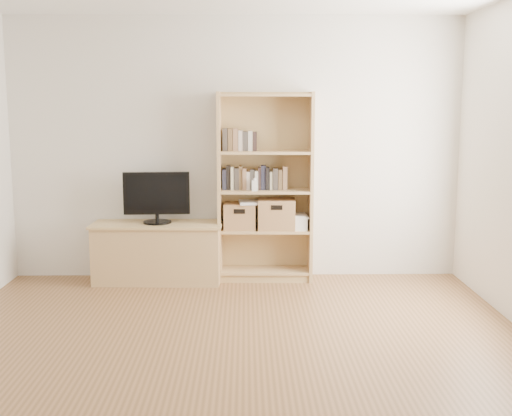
{
  "coord_description": "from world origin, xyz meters",
  "views": [
    {
      "loc": [
        0.1,
        -3.93,
        1.75
      ],
      "look_at": [
        0.19,
        1.9,
        0.8
      ],
      "focal_mm": 45.0,
      "sensor_mm": 36.0,
      "label": 1
    }
  ],
  "objects_px": {
    "television": "(157,198)",
    "basket_left": "(240,216)",
    "basket_right": "(277,214)",
    "laptop": "(256,202)",
    "bookshelf": "(265,188)",
    "baby_monitor": "(255,186)",
    "tv_stand": "(158,254)"
  },
  "relations": [
    {
      "from": "tv_stand",
      "to": "laptop",
      "type": "relative_size",
      "value": 3.67
    },
    {
      "from": "bookshelf",
      "to": "laptop",
      "type": "relative_size",
      "value": 5.54
    },
    {
      "from": "basket_right",
      "to": "laptop",
      "type": "bearing_deg",
      "value": -174.94
    },
    {
      "from": "baby_monitor",
      "to": "basket_right",
      "type": "relative_size",
      "value": 0.29
    },
    {
      "from": "baby_monitor",
      "to": "laptop",
      "type": "distance_m",
      "value": 0.2
    },
    {
      "from": "television",
      "to": "basket_left",
      "type": "bearing_deg",
      "value": 1.66
    },
    {
      "from": "bookshelf",
      "to": "laptop",
      "type": "xyz_separation_m",
      "value": [
        -0.09,
        -0.02,
        -0.14
      ]
    },
    {
      "from": "basket_left",
      "to": "laptop",
      "type": "height_order",
      "value": "laptop"
    },
    {
      "from": "television",
      "to": "tv_stand",
      "type": "bearing_deg",
      "value": 0.0
    },
    {
      "from": "baby_monitor",
      "to": "basket_left",
      "type": "distance_m",
      "value": 0.36
    },
    {
      "from": "baby_monitor",
      "to": "laptop",
      "type": "bearing_deg",
      "value": 81.21
    },
    {
      "from": "basket_right",
      "to": "laptop",
      "type": "relative_size",
      "value": 1.08
    },
    {
      "from": "basket_left",
      "to": "television",
      "type": "bearing_deg",
      "value": -172.83
    },
    {
      "from": "basket_left",
      "to": "laptop",
      "type": "bearing_deg",
      "value": -3.27
    },
    {
      "from": "baby_monitor",
      "to": "laptop",
      "type": "height_order",
      "value": "baby_monitor"
    },
    {
      "from": "basket_right",
      "to": "television",
      "type": "bearing_deg",
      "value": -174.83
    },
    {
      "from": "television",
      "to": "bookshelf",
      "type": "bearing_deg",
      "value": 0.62
    },
    {
      "from": "basket_left",
      "to": "basket_right",
      "type": "bearing_deg",
      "value": 1.51
    },
    {
      "from": "basket_right",
      "to": "baby_monitor",
      "type": "bearing_deg",
      "value": -154.4
    },
    {
      "from": "bookshelf",
      "to": "laptop",
      "type": "height_order",
      "value": "bookshelf"
    },
    {
      "from": "bookshelf",
      "to": "baby_monitor",
      "type": "bearing_deg",
      "value": -135.0
    },
    {
      "from": "tv_stand",
      "to": "baby_monitor",
      "type": "xyz_separation_m",
      "value": [
        0.96,
        -0.04,
        0.68
      ]
    },
    {
      "from": "television",
      "to": "basket_right",
      "type": "distance_m",
      "value": 1.19
    },
    {
      "from": "bookshelf",
      "to": "tv_stand",
      "type": "bearing_deg",
      "value": -175.39
    },
    {
      "from": "tv_stand",
      "to": "basket_right",
      "type": "distance_m",
      "value": 1.24
    },
    {
      "from": "tv_stand",
      "to": "television",
      "type": "distance_m",
      "value": 0.56
    },
    {
      "from": "bookshelf",
      "to": "baby_monitor",
      "type": "xyz_separation_m",
      "value": [
        -0.11,
        -0.1,
        0.03
      ]
    },
    {
      "from": "bookshelf",
      "to": "basket_right",
      "type": "distance_m",
      "value": 0.29
    },
    {
      "from": "tv_stand",
      "to": "television",
      "type": "height_order",
      "value": "television"
    },
    {
      "from": "television",
      "to": "laptop",
      "type": "bearing_deg",
      "value": -0.05
    },
    {
      "from": "baby_monitor",
      "to": "bookshelf",
      "type": "bearing_deg",
      "value": 46.54
    },
    {
      "from": "tv_stand",
      "to": "bookshelf",
      "type": "bearing_deg",
      "value": 5.59
    }
  ]
}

